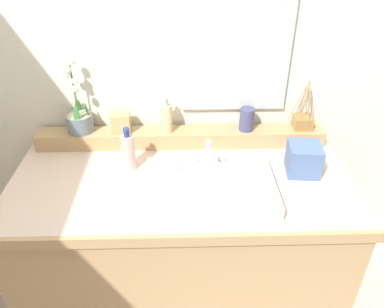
# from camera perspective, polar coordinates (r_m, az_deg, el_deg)

# --- Properties ---
(wall_back) EXTENTS (3.36, 0.20, 2.53)m
(wall_back) POSITION_cam_1_polar(r_m,az_deg,el_deg) (1.76, -1.90, 15.66)
(wall_back) COLOR silver
(wall_back) RESTS_ON ground
(vanity_cabinet) EXTENTS (1.39, 0.67, 0.87)m
(vanity_cabinet) POSITION_cam_1_polar(r_m,az_deg,el_deg) (1.84, -1.43, -14.54)
(vanity_cabinet) COLOR tan
(vanity_cabinet) RESTS_ON ground
(back_ledge) EXTENTS (1.31, 0.10, 0.07)m
(back_ledge) POSITION_cam_1_polar(r_m,az_deg,el_deg) (1.75, -1.69, 2.51)
(back_ledge) COLOR tan
(back_ledge) RESTS_ON vanity_cabinet
(sink_basin) EXTENTS (0.49, 0.34, 0.27)m
(sink_basin) POSITION_cam_1_polar(r_m,az_deg,el_deg) (1.44, 2.68, -5.33)
(sink_basin) COLOR white
(sink_basin) RESTS_ON vanity_cabinet
(soap_bar) EXTENTS (0.07, 0.04, 0.02)m
(soap_bar) POSITION_cam_1_polar(r_m,az_deg,el_deg) (1.50, -2.73, -1.70)
(soap_bar) COLOR beige
(soap_bar) RESTS_ON sink_basin
(potted_plant) EXTENTS (0.12, 0.12, 0.34)m
(potted_plant) POSITION_cam_1_polar(r_m,az_deg,el_deg) (1.77, -16.67, 5.34)
(potted_plant) COLOR slate
(potted_plant) RESTS_ON back_ledge
(soap_dispenser) EXTENTS (0.06, 0.06, 0.17)m
(soap_dispenser) POSITION_cam_1_polar(r_m,az_deg,el_deg) (1.69, -3.90, 5.50)
(soap_dispenser) COLOR #D5BF88
(soap_dispenser) RESTS_ON back_ledge
(tumbler_cup) EXTENTS (0.06, 0.06, 0.11)m
(tumbler_cup) POSITION_cam_1_polar(r_m,az_deg,el_deg) (1.73, 8.26, 5.21)
(tumbler_cup) COLOR #41436D
(tumbler_cup) RESTS_ON back_ledge
(reed_diffuser) EXTENTS (0.11, 0.12, 0.23)m
(reed_diffuser) POSITION_cam_1_polar(r_m,az_deg,el_deg) (1.81, 16.36, 4.74)
(reed_diffuser) COLOR olive
(reed_diffuser) RESTS_ON back_ledge
(trinket_box) EXTENTS (0.08, 0.07, 0.09)m
(trinket_box) POSITION_cam_1_polar(r_m,az_deg,el_deg) (1.73, -10.66, 4.67)
(trinket_box) COLOR tan
(trinket_box) RESTS_ON back_ledge
(lotion_bottle) EXTENTS (0.06, 0.06, 0.19)m
(lotion_bottle) POSITION_cam_1_polar(r_m,az_deg,el_deg) (1.58, -9.58, 0.34)
(lotion_bottle) COLOR #CFA29F
(lotion_bottle) RESTS_ON vanity_cabinet
(tissue_box) EXTENTS (0.14, 0.14, 0.13)m
(tissue_box) POSITION_cam_1_polar(r_m,az_deg,el_deg) (1.61, 16.51, -0.74)
(tissue_box) COLOR #4D699D
(tissue_box) RESTS_ON vanity_cabinet
(mirror) EXTENTS (0.47, 0.02, 0.52)m
(mirror) POSITION_cam_1_polar(r_m,az_deg,el_deg) (1.67, 6.64, 14.98)
(mirror) COLOR silver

